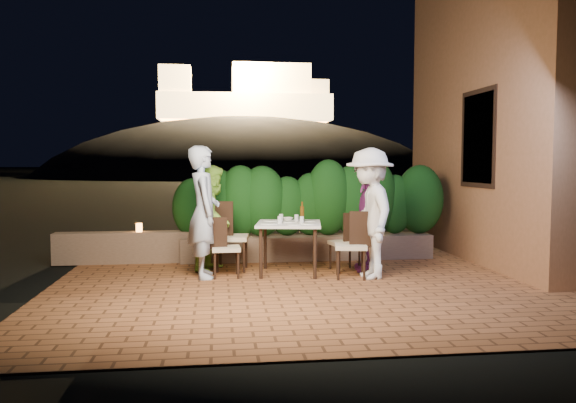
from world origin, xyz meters
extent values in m
plane|color=black|center=(0.00, 0.00, -0.02)|extent=(400.00, 400.00, 0.00)
cube|color=brown|center=(0.00, 0.50, -0.07)|extent=(7.00, 6.00, 0.15)
cube|color=#98603C|center=(3.60, 2.00, 2.50)|extent=(1.60, 5.00, 5.00)
cube|color=black|center=(2.82, 1.50, 2.00)|extent=(0.08, 1.00, 1.40)
cube|color=black|center=(2.81, 1.50, 2.00)|extent=(0.06, 1.15, 1.55)
cube|color=brown|center=(0.20, 2.30, 0.20)|extent=(4.20, 0.55, 0.40)
cube|color=brown|center=(-2.80, 2.30, 0.25)|extent=(2.20, 0.30, 0.50)
ellipsoid|color=black|center=(2.00, 60.00, -4.00)|extent=(52.00, 40.00, 22.00)
cylinder|color=white|center=(-0.58, 0.95, 0.76)|extent=(0.24, 0.24, 0.01)
cylinder|color=white|center=(-0.51, 1.34, 0.76)|extent=(0.24, 0.24, 0.01)
cylinder|color=white|center=(-0.02, 0.86, 0.76)|extent=(0.21, 0.21, 0.01)
cylinder|color=white|center=(0.04, 1.23, 0.76)|extent=(0.22, 0.22, 0.01)
cylinder|color=white|center=(-0.25, 1.11, 0.76)|extent=(0.24, 0.24, 0.01)
cylinder|color=white|center=(-0.23, 0.80, 0.76)|extent=(0.20, 0.20, 0.01)
cylinder|color=silver|center=(-0.42, 0.97, 0.80)|extent=(0.06, 0.06, 0.11)
cylinder|color=silver|center=(-0.36, 1.32, 0.80)|extent=(0.06, 0.06, 0.11)
cylinder|color=silver|center=(-0.10, 0.94, 0.80)|extent=(0.06, 0.06, 0.10)
cylinder|color=silver|center=(-0.14, 1.22, 0.80)|extent=(0.06, 0.06, 0.11)
imported|color=white|center=(-0.25, 1.43, 0.77)|extent=(0.20, 0.20, 0.04)
imported|color=#A9BCDA|center=(-1.49, 0.98, 0.93)|extent=(0.52, 0.72, 1.86)
imported|color=#9CE046|center=(-1.36, 1.52, 0.79)|extent=(0.85, 0.94, 1.58)
imported|color=white|center=(0.81, 0.65, 0.91)|extent=(0.71, 1.20, 1.83)
imported|color=#73266A|center=(0.93, 1.15, 0.77)|extent=(0.46, 0.94, 1.54)
cylinder|color=orange|center=(-2.56, 2.30, 0.57)|extent=(0.10, 0.10, 0.14)
camera|label=1|loc=(-1.29, -6.95, 1.62)|focal=35.00mm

